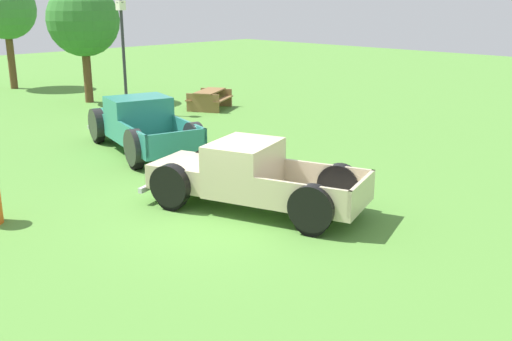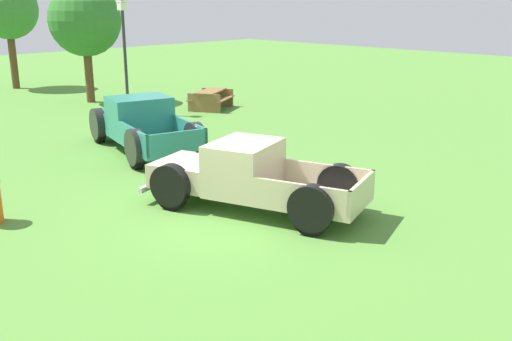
# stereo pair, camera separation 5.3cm
# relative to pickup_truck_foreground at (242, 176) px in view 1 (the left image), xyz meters

# --- Properties ---
(ground_plane) EXTENTS (80.00, 80.00, 0.00)m
(ground_plane) POSITION_rel_pickup_truck_foreground_xyz_m (-0.55, -0.10, -0.72)
(ground_plane) COLOR #548C38
(pickup_truck_foreground) EXTENTS (3.21, 5.21, 1.50)m
(pickup_truck_foreground) POSITION_rel_pickup_truck_foreground_xyz_m (0.00, 0.00, 0.00)
(pickup_truck_foreground) COLOR #C6B793
(pickup_truck_foreground) RESTS_ON ground_plane
(pickup_truck_behind_left) EXTENTS (3.20, 5.59, 1.62)m
(pickup_truck_behind_left) POSITION_rel_pickup_truck_foreground_xyz_m (1.50, 6.10, 0.06)
(pickup_truck_behind_left) COLOR #2D8475
(pickup_truck_behind_left) RESTS_ON ground_plane
(lamp_post_near) EXTENTS (0.36, 0.36, 4.46)m
(lamp_post_near) POSITION_rel_pickup_truck_foreground_xyz_m (4.39, 11.13, 1.62)
(lamp_post_near) COLOR #2D2D33
(lamp_post_near) RESTS_ON ground_plane
(picnic_table) EXTENTS (2.29, 2.16, 0.78)m
(picnic_table) POSITION_rel_pickup_truck_foreground_xyz_m (7.51, 9.68, -0.22)
(picnic_table) COLOR olive
(picnic_table) RESTS_ON ground_plane
(oak_tree_east) EXTENTS (3.11, 3.11, 5.13)m
(oak_tree_east) POSITION_rel_pickup_truck_foreground_xyz_m (4.84, 14.80, 2.83)
(oak_tree_east) COLOR brown
(oak_tree_east) RESTS_ON ground_plane
(oak_tree_center) EXTENTS (2.96, 2.96, 5.44)m
(oak_tree_center) POSITION_rel_pickup_truck_foreground_xyz_m (4.28, 21.28, 3.20)
(oak_tree_center) COLOR brown
(oak_tree_center) RESTS_ON ground_plane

